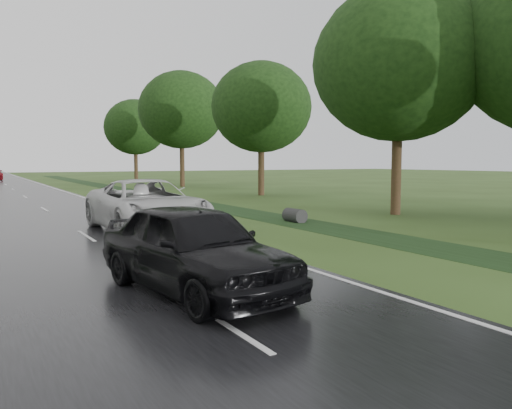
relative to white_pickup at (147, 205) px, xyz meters
The scene contains 8 objects.
edge_stripe_east 34.97m from the white_pickup, 87.95° to the left, with size 0.12×180.00×0.01m, color silver.
drainage_ditch 10.56m from the white_pickup, 55.23° to the left, with size 2.20×120.00×0.56m.
tree_east_b 12.86m from the white_pickup, ahead, with size 7.60×7.60×10.11m.
tree_east_c 19.56m from the white_pickup, 47.66° to the left, with size 7.00×7.00×9.29m.
tree_east_d 31.15m from the white_pickup, 66.24° to the left, with size 8.00×8.00×10.76m.
tree_east_f 43.96m from the white_pickup, 74.03° to the left, with size 7.20×7.20×9.62m.
white_pickup is the anchor object (origin of this frame).
dark_sedan 8.23m from the white_pickup, 101.71° to the right, with size 1.92×4.77×1.62m, color black.
Camera 1 is at (0.36, -6.29, 2.41)m, focal length 35.00 mm.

